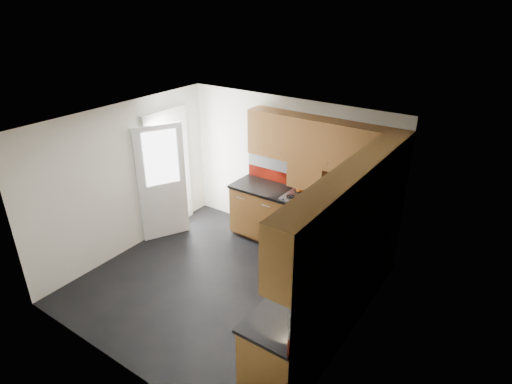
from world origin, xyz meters
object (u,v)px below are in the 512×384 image
Objects in this scene: gas_hob at (303,198)px; toaster at (336,198)px; food_processor at (363,224)px; utensil_pot at (300,187)px.

gas_hob is 0.51m from toaster.
toaster is 0.95× the size of food_processor.
utensil_pot is 1.57× the size of toaster.
toaster is at bearing -2.63° from utensil_pot.
utensil_pot is at bearing 154.42° from food_processor.
utensil_pot is (-0.14, 0.17, 0.08)m from gas_hob.
toaster is (0.49, 0.14, 0.07)m from gas_hob.
utensil_pot is 1.50× the size of food_processor.
gas_hob is 1.37× the size of utensil_pot.
gas_hob is at bearing -50.32° from utensil_pot.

